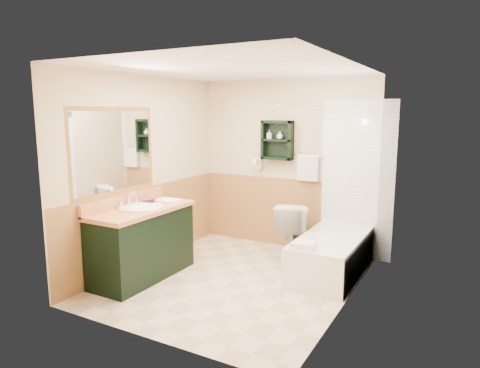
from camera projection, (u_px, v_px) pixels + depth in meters
name	position (u px, v px, depth m)	size (l,w,h in m)	color
floor	(234.00, 280.00, 5.00)	(3.00, 3.00, 0.00)	beige
back_wall	(286.00, 164.00, 6.12)	(2.60, 0.04, 2.40)	beige
left_wall	(144.00, 171.00, 5.43)	(0.04, 3.00, 2.40)	beige
right_wall	(352.00, 189.00, 4.18)	(0.04, 3.00, 2.40)	beige
ceiling	(234.00, 67.00, 4.60)	(2.60, 3.00, 0.04)	white
wainscot_left	(148.00, 225.00, 5.53)	(2.98, 2.98, 1.00)	#BA824B
wainscot_back	(285.00, 212.00, 6.20)	(2.58, 2.58, 1.00)	#BA824B
mirror_frame	(114.00, 151.00, 4.88)	(1.30, 1.30, 1.00)	olive
mirror_glass	(114.00, 151.00, 4.88)	(1.20, 1.20, 0.90)	white
tile_right	(364.00, 191.00, 4.87)	(1.50, 1.50, 2.10)	white
tile_back	(357.00, 181.00, 5.62)	(0.95, 0.95, 2.10)	white
tile_accent	(367.00, 116.00, 4.73)	(1.50, 1.50, 0.10)	#154B32
wall_shelf	(277.00, 140.00, 6.01)	(0.45, 0.15, 0.55)	black
hair_dryer	(259.00, 163.00, 6.23)	(0.10, 0.24, 0.18)	white
towel_bar	(308.00, 156.00, 5.87)	(0.40, 0.06, 0.40)	white
curtain_rod	(304.00, 107.00, 5.07)	(0.03, 0.03, 1.60)	silver
shower_curtain	(307.00, 176.00, 5.36)	(1.05, 1.05, 1.70)	#BCB28E
vanity	(142.00, 243.00, 5.02)	(0.59, 1.33, 0.84)	black
bathtub	(332.00, 254.00, 5.20)	(0.69, 1.50, 0.46)	white
toilet	(292.00, 230.00, 5.74)	(0.43, 0.77, 0.76)	white
counter_towel	(168.00, 201.00, 5.23)	(0.27, 0.21, 0.04)	white
vanity_book	(147.00, 192.00, 5.28)	(0.17, 0.02, 0.23)	black
tub_towel	(303.00, 245.00, 4.69)	(0.24, 0.20, 0.07)	white
soap_bottle_a	(269.00, 137.00, 6.05)	(0.06, 0.12, 0.06)	white
soap_bottle_b	(280.00, 136.00, 5.97)	(0.08, 0.11, 0.08)	white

